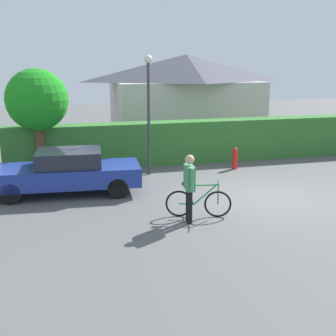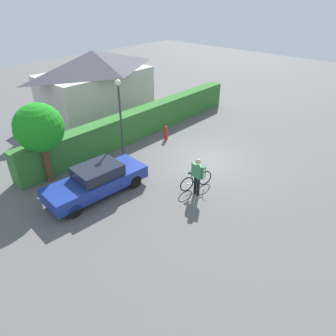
{
  "view_description": "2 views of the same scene",
  "coord_description": "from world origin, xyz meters",
  "views": [
    {
      "loc": [
        -5.79,
        -10.86,
        3.92
      ],
      "look_at": [
        -2.91,
        0.2,
        1.04
      ],
      "focal_mm": 45.46,
      "sensor_mm": 36.0,
      "label": 1
    },
    {
      "loc": [
        -11.86,
        -7.81,
        7.84
      ],
      "look_at": [
        -3.3,
        -0.13,
        1.07
      ],
      "focal_mm": 33.02,
      "sensor_mm": 36.0,
      "label": 2
    }
  ],
  "objects": [
    {
      "name": "person_rider",
      "position": [
        -2.76,
        -1.31,
        1.02
      ],
      "size": [
        0.25,
        0.69,
        1.73
      ],
      "color": "black",
      "rests_on": "ground"
    },
    {
      "name": "ground_plane",
      "position": [
        0.0,
        0.0,
        0.0
      ],
      "size": [
        60.0,
        60.0,
        0.0
      ],
      "primitive_type": "plane",
      "color": "#565656"
    },
    {
      "name": "tree_kerbside",
      "position": [
        -6.43,
        4.49,
        2.6
      ],
      "size": [
        2.13,
        2.13,
        3.71
      ],
      "color": "brown",
      "rests_on": "ground"
    },
    {
      "name": "parked_car_near",
      "position": [
        -5.62,
        1.89,
        0.69
      ],
      "size": [
        4.53,
        1.95,
        1.35
      ],
      "color": "navy",
      "rests_on": "ground"
    },
    {
      "name": "fire_hydrant",
      "position": [
        0.54,
        3.47,
        0.41
      ],
      "size": [
        0.2,
        0.2,
        0.81
      ],
      "color": "red",
      "rests_on": "ground"
    },
    {
      "name": "hedge_row",
      "position": [
        0.0,
        5.02,
        0.82
      ],
      "size": [
        15.54,
        0.9,
        1.65
      ],
      "primitive_type": "cube",
      "color": "#32702C",
      "rests_on": "ground"
    },
    {
      "name": "bicycle",
      "position": [
        -2.41,
        -1.01,
        0.39
      ],
      "size": [
        1.64,
        0.66,
        0.95
      ],
      "color": "black",
      "rests_on": "ground"
    },
    {
      "name": "street_lamp",
      "position": [
        -2.73,
        3.52,
        2.68
      ],
      "size": [
        0.28,
        0.28,
        4.14
      ],
      "color": "#38383D",
      "rests_on": "ground"
    },
    {
      "name": "house_distant",
      "position": [
        0.61,
        10.06,
        2.18
      ],
      "size": [
        7.6,
        4.28,
        4.26
      ],
      "color": "beige",
      "rests_on": "ground"
    }
  ]
}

